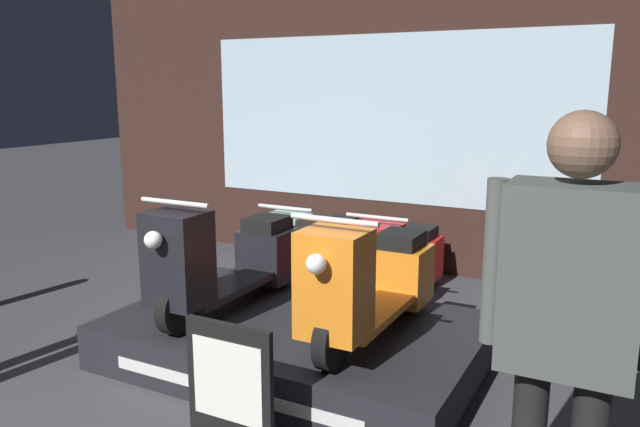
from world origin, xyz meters
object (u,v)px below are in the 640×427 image
Objects in this scene: person_right_browsing at (569,312)px; price_sign_board at (230,389)px; scooter_display_left at (227,261)px; scooter_display_right at (370,283)px; scooter_backrow_0 at (314,251)px; scooter_backrow_1 at (399,263)px.

price_sign_board is at bearing 176.38° from person_right_browsing.
scooter_display_right is (1.11, 0.00, 0.00)m from scooter_display_left.
scooter_display_left is at bearing 126.26° from price_sign_board.
scooter_display_right is at bearing 136.88° from person_right_browsing.
scooter_display_right reaches higher than scooter_backrow_0.
scooter_display_left is at bearing 153.42° from person_right_browsing.
scooter_display_left and scooter_display_right have the same top height.
scooter_display_right is 2.14× the size of price_sign_board.
person_right_browsing is (1.28, -1.20, 0.43)m from scooter_display_right.
price_sign_board is at bearing -105.76° from scooter_display_right.
scooter_display_left reaches higher than scooter_backrow_1.
scooter_backrow_1 is 2.14× the size of price_sign_board.
scooter_display_left is at bearing 180.00° from scooter_display_right.
person_right_browsing is (2.39, -1.20, 0.43)m from scooter_display_left.
scooter_backrow_1 is 3.26m from person_right_browsing.
scooter_display_left is 1.00× the size of scooter_backrow_1.
scooter_backrow_0 is at bearing 132.58° from person_right_browsing.
scooter_display_right is 1.80m from person_right_browsing.
person_right_browsing is 1.75m from price_sign_board.
scooter_backrow_1 is at bearing 91.37° from price_sign_board.
scooter_backrow_1 is 0.85× the size of person_right_browsing.
person_right_browsing is at bearing -43.12° from scooter_display_right.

